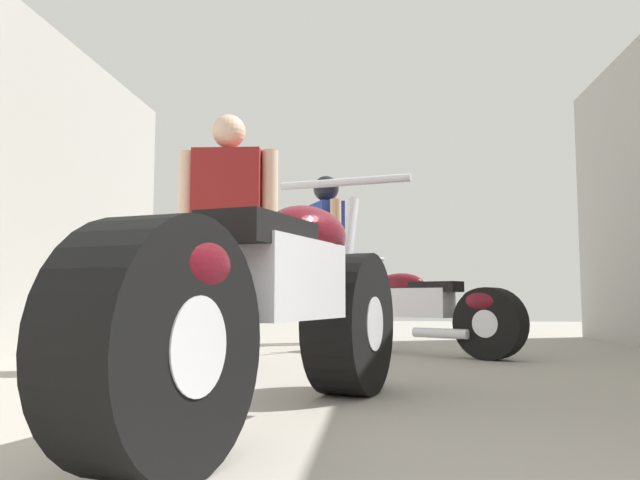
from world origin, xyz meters
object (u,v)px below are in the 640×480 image
motorcycle_black_naked (424,312)px  mechanic_with_helmet (326,242)px  mechanic_in_blue (228,223)px  motorcycle_maroon_cruiser (278,307)px

motorcycle_black_naked → mechanic_with_helmet: bearing=125.8°
motorcycle_black_naked → mechanic_in_blue: 1.84m
motorcycle_black_naked → mechanic_with_helmet: 1.68m
mechanic_with_helmet → mechanic_in_blue: bearing=-101.9°
motorcycle_maroon_cruiser → motorcycle_black_naked: size_ratio=1.42×
motorcycle_maroon_cruiser → mechanic_with_helmet: 4.22m
mechanic_in_blue → motorcycle_maroon_cruiser: bearing=-71.0°
motorcycle_maroon_cruiser → mechanic_with_helmet: (-0.16, 4.17, 0.61)m
motorcycle_maroon_cruiser → mechanic_in_blue: 2.06m
motorcycle_maroon_cruiser → mechanic_in_blue: size_ratio=1.28×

